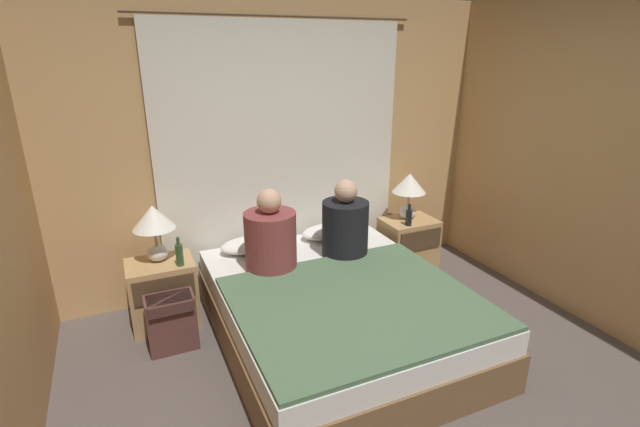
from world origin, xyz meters
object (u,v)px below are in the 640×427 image
object	(u,v)px
nightstand_left	(163,293)
backpack_on_floor	(171,320)
bed	(337,312)
lamp_right	(409,187)
pillow_right	(333,231)
beer_bottle_on_left_stand	(179,254)
person_left_in_bed	(270,238)
pillow_left	(255,244)
lamp_left	(154,222)
beer_bottle_on_right_stand	(409,217)
person_right_in_bed	(345,226)
nightstand_right	(408,245)

from	to	relation	value
nightstand_left	backpack_on_floor	xyz separation A→B (m)	(0.01, -0.38, -0.03)
bed	lamp_right	distance (m)	1.53
pillow_right	beer_bottle_on_left_stand	world-z (taller)	beer_bottle_on_left_stand
nightstand_left	person_left_in_bed	world-z (taller)	person_left_in_bed
beer_bottle_on_left_stand	nightstand_left	bearing A→B (deg)	141.75
lamp_right	person_left_in_bed	world-z (taller)	person_left_in_bed
lamp_right	nightstand_left	bearing A→B (deg)	-178.86
person_left_in_bed	beer_bottle_on_left_stand	xyz separation A→B (m)	(-0.66, 0.20, -0.10)
pillow_left	person_left_in_bed	world-z (taller)	person_left_in_bed
lamp_left	beer_bottle_on_right_stand	distance (m)	2.22
pillow_right	person_left_in_bed	distance (m)	0.83
lamp_left	nightstand_left	bearing A→B (deg)	-90.00
person_right_in_bed	beer_bottle_on_left_stand	world-z (taller)	person_right_in_bed
nightstand_left	person_left_in_bed	size ratio (longest dim) A/B	0.81
bed	person_left_in_bed	xyz separation A→B (m)	(-0.35, 0.45, 0.49)
person_left_in_bed	beer_bottle_on_right_stand	distance (m)	1.42
nightstand_right	pillow_right	world-z (taller)	pillow_right
nightstand_left	nightstand_right	distance (m)	2.30
backpack_on_floor	person_right_in_bed	bearing A→B (deg)	2.62
lamp_right	beer_bottle_on_right_stand	bearing A→B (deg)	-120.67
lamp_left	lamp_right	distance (m)	2.30
nightstand_right	pillow_left	bearing A→B (deg)	177.38
pillow_right	lamp_left	bearing A→B (deg)	-179.11
lamp_left	pillow_left	distance (m)	0.85
backpack_on_floor	beer_bottle_on_right_stand	bearing A→B (deg)	6.96
beer_bottle_on_right_stand	lamp_left	bearing A→B (deg)	175.89
nightstand_right	pillow_right	size ratio (longest dim) A/B	0.88
nightstand_left	person_right_in_bed	xyz separation A→B (m)	(1.44, -0.31, 0.45)
lamp_right	pillow_right	bearing A→B (deg)	178.28
person_left_in_bed	backpack_on_floor	size ratio (longest dim) A/B	1.54
nightstand_right	beer_bottle_on_right_stand	bearing A→B (deg)	-129.81
pillow_right	backpack_on_floor	bearing A→B (deg)	-163.35
lamp_right	lamp_left	bearing A→B (deg)	180.00
nightstand_right	pillow_left	xyz separation A→B (m)	(-1.51, 0.07, 0.25)
bed	person_left_in_bed	bearing A→B (deg)	127.97
pillow_left	person_left_in_bed	distance (m)	0.43
person_right_in_bed	beer_bottle_on_right_stand	world-z (taller)	person_right_in_bed
beer_bottle_on_left_stand	person_right_in_bed	bearing A→B (deg)	-8.89
bed	lamp_left	xyz separation A→B (m)	(-1.15, 0.81, 0.61)
lamp_right	person_left_in_bed	xyz separation A→B (m)	(-1.50, -0.36, -0.13)
beer_bottle_on_left_stand	backpack_on_floor	world-z (taller)	beer_bottle_on_left_stand
nightstand_left	beer_bottle_on_right_stand	size ratio (longest dim) A/B	2.54
pillow_right	beer_bottle_on_right_stand	world-z (taller)	beer_bottle_on_right_stand
lamp_left	backpack_on_floor	xyz separation A→B (m)	(0.01, -0.43, -0.60)
beer_bottle_on_right_stand	backpack_on_floor	bearing A→B (deg)	-173.04
bed	person_right_in_bed	world-z (taller)	person_right_in_bed
nightstand_left	pillow_right	xyz separation A→B (m)	(1.51, 0.07, 0.25)
lamp_left	nightstand_right	bearing A→B (deg)	-1.14
person_left_in_bed	pillow_left	bearing A→B (deg)	92.02
person_right_in_bed	beer_bottle_on_left_stand	size ratio (longest dim) A/B	2.81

